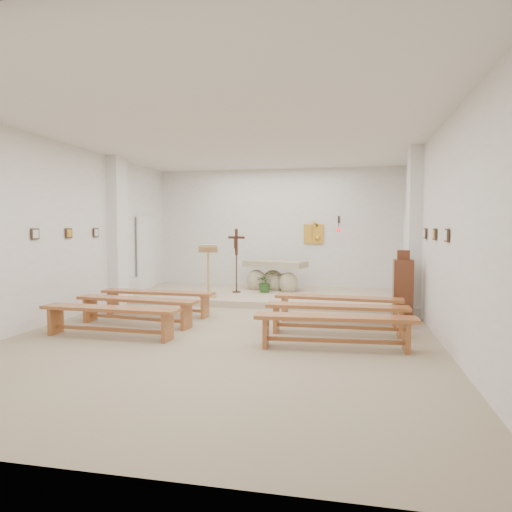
% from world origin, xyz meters
% --- Properties ---
extents(ground, '(7.00, 10.00, 0.00)m').
position_xyz_m(ground, '(0.00, 0.00, 0.00)').
color(ground, tan).
rests_on(ground, ground).
extents(wall_left, '(0.02, 10.00, 3.50)m').
position_xyz_m(wall_left, '(-3.49, 0.00, 1.75)').
color(wall_left, white).
rests_on(wall_left, ground).
extents(wall_right, '(0.02, 10.00, 3.50)m').
position_xyz_m(wall_right, '(3.49, 0.00, 1.75)').
color(wall_right, white).
rests_on(wall_right, ground).
extents(wall_back, '(7.00, 0.02, 3.50)m').
position_xyz_m(wall_back, '(0.00, 4.99, 1.75)').
color(wall_back, white).
rests_on(wall_back, ground).
extents(ceiling, '(7.00, 10.00, 0.02)m').
position_xyz_m(ceiling, '(0.00, 0.00, 3.49)').
color(ceiling, silver).
rests_on(ceiling, wall_back).
extents(sanctuary_platform, '(6.98, 3.00, 0.15)m').
position_xyz_m(sanctuary_platform, '(0.00, 3.50, 0.07)').
color(sanctuary_platform, '#C6B698').
rests_on(sanctuary_platform, ground).
extents(pilaster_left, '(0.26, 0.55, 3.50)m').
position_xyz_m(pilaster_left, '(-3.37, 2.00, 1.75)').
color(pilaster_left, white).
rests_on(pilaster_left, ground).
extents(pilaster_right, '(0.26, 0.55, 3.50)m').
position_xyz_m(pilaster_right, '(3.37, 2.00, 1.75)').
color(pilaster_right, white).
rests_on(pilaster_right, ground).
extents(gold_wall_relief, '(0.55, 0.04, 0.55)m').
position_xyz_m(gold_wall_relief, '(1.05, 4.96, 1.65)').
color(gold_wall_relief, gold).
rests_on(gold_wall_relief, wall_back).
extents(sanctuary_lamp, '(0.11, 0.36, 0.44)m').
position_xyz_m(sanctuary_lamp, '(1.75, 4.71, 1.81)').
color(sanctuary_lamp, black).
rests_on(sanctuary_lamp, wall_back).
extents(station_frame_left_front, '(0.03, 0.20, 0.20)m').
position_xyz_m(station_frame_left_front, '(-3.47, -0.80, 1.72)').
color(station_frame_left_front, '#382819').
rests_on(station_frame_left_front, wall_left).
extents(station_frame_left_mid, '(0.03, 0.20, 0.20)m').
position_xyz_m(station_frame_left_mid, '(-3.47, 0.20, 1.72)').
color(station_frame_left_mid, '#382819').
rests_on(station_frame_left_mid, wall_left).
extents(station_frame_left_rear, '(0.03, 0.20, 0.20)m').
position_xyz_m(station_frame_left_rear, '(-3.47, 1.20, 1.72)').
color(station_frame_left_rear, '#382819').
rests_on(station_frame_left_rear, wall_left).
extents(station_frame_right_front, '(0.03, 0.20, 0.20)m').
position_xyz_m(station_frame_right_front, '(3.47, -0.80, 1.72)').
color(station_frame_right_front, '#382819').
rests_on(station_frame_right_front, wall_right).
extents(station_frame_right_mid, '(0.03, 0.20, 0.20)m').
position_xyz_m(station_frame_right_mid, '(3.47, 0.20, 1.72)').
color(station_frame_right_mid, '#382819').
rests_on(station_frame_right_mid, wall_right).
extents(station_frame_right_rear, '(0.03, 0.20, 0.20)m').
position_xyz_m(station_frame_right_rear, '(3.47, 1.20, 1.72)').
color(station_frame_right_rear, '#382819').
rests_on(station_frame_right_rear, wall_right).
extents(radiator_left, '(0.10, 0.85, 0.52)m').
position_xyz_m(radiator_left, '(-3.43, 2.70, 0.27)').
color(radiator_left, silver).
rests_on(radiator_left, ground).
extents(radiator_right, '(0.10, 0.85, 0.52)m').
position_xyz_m(radiator_right, '(3.43, 2.70, 0.27)').
color(radiator_right, silver).
rests_on(radiator_right, ground).
extents(altar, '(1.78, 1.10, 0.86)m').
position_xyz_m(altar, '(0.07, 4.07, 0.48)').
color(altar, '#C3B995').
rests_on(altar, sanctuary_platform).
extents(lectern, '(0.54, 0.48, 1.28)m').
position_xyz_m(lectern, '(-1.29, 2.53, 0.78)').
color(lectern, tan).
rests_on(lectern, sanctuary_platform).
extents(crucifix_stand, '(0.48, 0.23, 1.64)m').
position_xyz_m(crucifix_stand, '(-0.81, 3.40, 1.10)').
color(crucifix_stand, '#391D12').
rests_on(crucifix_stand, sanctuary_platform).
extents(potted_plant, '(0.60, 0.57, 0.54)m').
position_xyz_m(potted_plant, '(-0.07, 3.54, 0.42)').
color(potted_plant, '#295221').
rests_on(potted_plant, sanctuary_platform).
extents(donation_pedestal, '(0.38, 0.38, 1.39)m').
position_xyz_m(donation_pedestal, '(3.10, 1.38, 0.61)').
color(donation_pedestal, '#5E2C1A').
rests_on(donation_pedestal, ground).
extents(bench_left_front, '(2.43, 0.47, 0.51)m').
position_xyz_m(bench_left_front, '(-1.85, 0.82, 0.38)').
color(bench_left_front, '#A56030').
rests_on(bench_left_front, ground).
extents(bench_right_front, '(2.44, 0.57, 0.51)m').
position_xyz_m(bench_right_front, '(1.85, 0.82, 0.38)').
color(bench_right_front, '#A56030').
rests_on(bench_right_front, ground).
extents(bench_left_second, '(2.45, 0.67, 0.51)m').
position_xyz_m(bench_left_second, '(-1.85, -0.15, 0.38)').
color(bench_left_second, '#A56030').
rests_on(bench_left_second, ground).
extents(bench_right_second, '(2.43, 0.42, 0.51)m').
position_xyz_m(bench_right_second, '(1.85, -0.15, 0.38)').
color(bench_right_second, '#A56030').
rests_on(bench_right_second, ground).
extents(bench_left_third, '(2.43, 0.48, 0.51)m').
position_xyz_m(bench_left_third, '(-1.85, -1.12, 0.38)').
color(bench_left_third, '#A56030').
rests_on(bench_left_third, ground).
extents(bench_right_third, '(2.44, 0.54, 0.51)m').
position_xyz_m(bench_right_third, '(1.85, -1.12, 0.38)').
color(bench_right_third, '#A56030').
rests_on(bench_right_third, ground).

